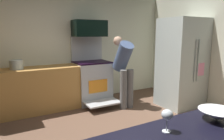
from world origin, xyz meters
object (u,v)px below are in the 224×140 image
Objects in this scene: oven_range at (92,81)px; wine_glass_mid at (167,115)px; microwave at (89,28)px; refrigerator at (182,63)px; stock_pot at (16,65)px; mixing_bowl_prep at (217,115)px; person_cook at (124,66)px.

wine_glass_mid is at bearing -104.59° from oven_range.
microwave is 4.54× the size of wine_glass_mid.
refrigerator is 11.59× the size of wine_glass_mid.
stock_pot is at bearing -177.05° from microwave.
mixing_bowl_prep is at bearing -5.62° from wine_glass_mid.
refrigerator is at bearing 47.56° from mixing_bowl_prep.
person_cook is 9.29× the size of wine_glass_mid.
stock_pot is at bearing 179.41° from oven_range.
microwave is 3.49m from mixing_bowl_prep.
refrigerator reaches higher than stock_pot.
oven_range is 0.80× the size of refrigerator.
refrigerator is (1.61, -1.24, -0.74)m from microwave.
microwave is 3.51m from wine_glass_mid.
microwave is at bearing 90.00° from oven_range.
person_cook is at bearing 154.70° from refrigerator.
stock_pot reaches higher than wine_glass_mid.
microwave reaches higher than oven_range.
stock_pot reaches higher than mixing_bowl_prep.
refrigerator reaches higher than microwave.
person_cook is 2.81m from mixing_bowl_prep.
refrigerator is at bearing -37.55° from microwave.
refrigerator is 2.92m from mixing_bowl_prep.
microwave is at bearing 2.95° from stock_pot.
oven_range is 3.39m from wine_glass_mid.
mixing_bowl_prep is 1.19× the size of stock_pot.
stock_pot is (-2.02, 0.62, 0.10)m from person_cook.
stock_pot is (-1.20, 3.31, 0.05)m from mixing_bowl_prep.
refrigerator is 1.25× the size of person_cook.
mixing_bowl_prep is at bearing -96.15° from oven_range.
wine_glass_mid is 3.34m from stock_pot.
person_cook is 2.12m from stock_pot.
oven_range is 2.02m from refrigerator.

